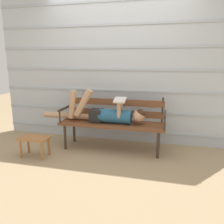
{
  "coord_description": "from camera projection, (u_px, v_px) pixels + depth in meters",
  "views": [
    {
      "loc": [
        0.83,
        -3.25,
        1.45
      ],
      "look_at": [
        0.0,
        0.13,
        0.63
      ],
      "focal_mm": 35.85,
      "sensor_mm": 36.0,
      "label": 1
    }
  ],
  "objects": [
    {
      "name": "reclining_person",
      "position": [
        105.0,
        114.0,
        3.61
      ],
      "size": [
        1.76,
        0.26,
        0.55
      ],
      "color": "#23567A"
    },
    {
      "name": "ground_plane",
      "position": [
        110.0,
        152.0,
        3.6
      ],
      "size": [
        12.0,
        12.0,
        0.0
      ],
      "primitive_type": "plane",
      "color": "tan"
    },
    {
      "name": "footstool",
      "position": [
        34.0,
        141.0,
        3.39
      ],
      "size": [
        0.45,
        0.25,
        0.31
      ],
      "color": "#9E6638",
      "rests_on": "ground"
    },
    {
      "name": "park_bench",
      "position": [
        113.0,
        119.0,
        3.67
      ],
      "size": [
        1.7,
        0.49,
        0.86
      ],
      "color": "brown",
      "rests_on": "ground"
    },
    {
      "name": "house_siding",
      "position": [
        119.0,
        69.0,
        3.89
      ],
      "size": [
        4.45,
        0.08,
        2.57
      ],
      "color": "#B2BCC6",
      "rests_on": "ground"
    }
  ]
}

